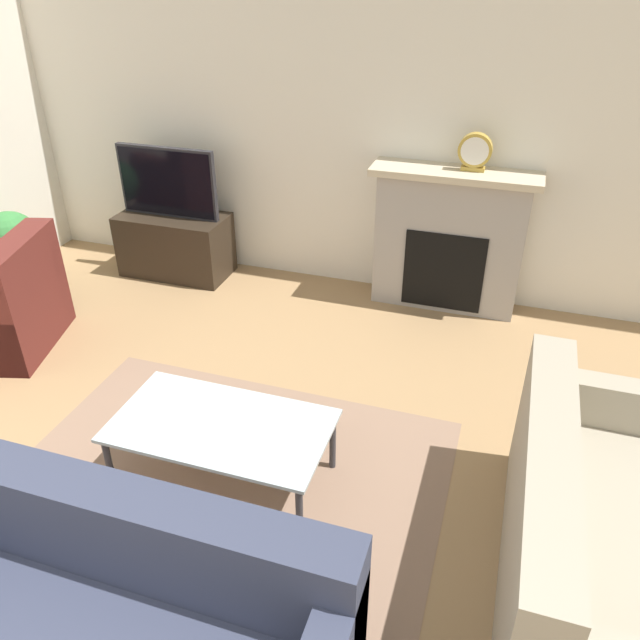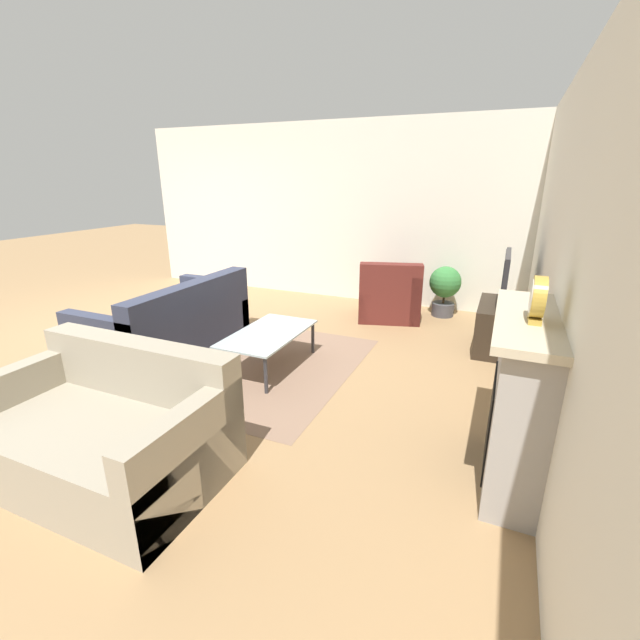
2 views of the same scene
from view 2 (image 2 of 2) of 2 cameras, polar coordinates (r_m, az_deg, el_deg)
ground_plane at (r=6.12m, az=-25.43°, el=-1.32°), size 20.00×20.00×0.00m
wall_back at (r=3.78m, az=29.35°, el=7.93°), size 8.38×0.06×2.70m
wall_left at (r=6.78m, az=5.86°, el=13.89°), size 0.06×7.83×2.70m
area_rug at (r=4.58m, az=-7.37°, el=-6.01°), size 2.32×1.81×0.00m
fireplace at (r=3.04m, az=25.08°, el=-8.95°), size 1.23×0.36×1.10m
tv_stand at (r=5.30m, az=22.69°, el=-0.81°), size 0.92×0.47×0.53m
tv at (r=5.16m, az=23.42°, el=5.03°), size 0.86×0.06×0.58m
couch_sectional at (r=5.12m, az=-19.18°, el=-0.82°), size 1.87×0.96×0.82m
couch_loveseat at (r=3.24m, az=-26.52°, el=-13.33°), size 0.96×1.59×0.82m
armchair_by_window at (r=6.03m, az=9.23°, el=3.02°), size 0.96×0.99×0.82m
coffee_table at (r=4.42m, az=-6.92°, el=-2.05°), size 1.12×0.61×0.38m
potted_plant at (r=6.28m, az=16.30°, el=4.27°), size 0.44×0.44×0.71m
mantel_clock at (r=2.71m, az=27.04°, el=2.57°), size 0.24×0.07×0.27m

